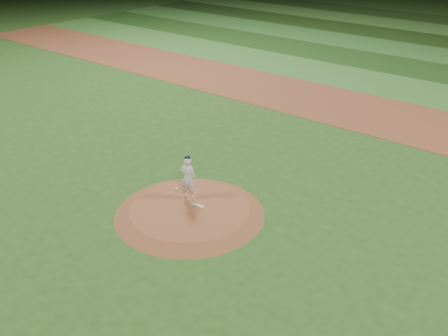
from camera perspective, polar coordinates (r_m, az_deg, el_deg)
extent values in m
plane|color=#2B571C|center=(18.50, -3.92, -5.23)|extent=(120.00, 120.00, 0.00)
cube|color=brown|center=(29.25, 15.07, 6.40)|extent=(70.00, 6.00, 0.02)
cube|color=#3B7A2C|center=(34.12, 19.07, 8.77)|extent=(70.00, 5.00, 0.02)
cube|color=#1F4A18|center=(38.70, 21.85, 10.37)|extent=(70.00, 5.00, 0.02)
cube|color=#34752A|center=(43.37, 24.05, 11.61)|extent=(70.00, 5.00, 0.02)
cone|color=brown|center=(18.43, -3.93, -4.90)|extent=(5.50, 5.50, 0.25)
cube|color=silver|center=(18.48, -3.06, -4.27)|extent=(0.57, 0.20, 0.03)
ellipsoid|color=silver|center=(19.56, -5.46, -2.39)|extent=(0.13, 0.13, 0.07)
imported|color=white|center=(18.64, -4.11, -1.10)|extent=(0.70, 0.56, 1.68)
ellipsoid|color=black|center=(18.27, -4.20, 1.16)|extent=(0.22, 0.22, 0.15)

